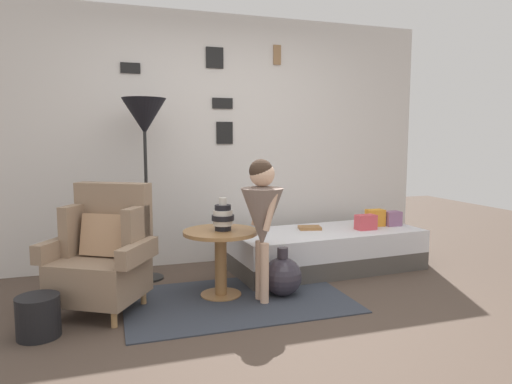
# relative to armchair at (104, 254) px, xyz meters

# --- Properties ---
(ground_plane) EXTENTS (12.00, 12.00, 0.00)m
(ground_plane) POSITION_rel_armchair_xyz_m (1.13, -0.77, -0.44)
(ground_plane) COLOR #4C3D33
(gallery_wall) EXTENTS (4.80, 0.12, 2.60)m
(gallery_wall) POSITION_rel_armchair_xyz_m (1.13, 1.18, 0.86)
(gallery_wall) COLOR silver
(gallery_wall) RESTS_ON ground
(rug) EXTENTS (1.80, 1.16, 0.01)m
(rug) POSITION_rel_armchair_xyz_m (1.02, -0.13, -0.43)
(rug) COLOR #333842
(rug) RESTS_ON ground
(armchair) EXTENTS (0.90, 0.84, 0.97)m
(armchair) POSITION_rel_armchair_xyz_m (0.00, 0.00, 0.00)
(armchair) COLOR tan
(armchair) RESTS_ON ground
(daybed) EXTENTS (1.95, 0.92, 0.40)m
(daybed) POSITION_rel_armchair_xyz_m (2.13, 0.48, -0.24)
(daybed) COLOR #4C4742
(daybed) RESTS_ON ground
(pillow_head) EXTENTS (0.17, 0.12, 0.15)m
(pillow_head) POSITION_rel_armchair_xyz_m (2.90, 0.49, 0.04)
(pillow_head) COLOR gray
(pillow_head) RESTS_ON daybed
(pillow_mid) EXTENTS (0.19, 0.12, 0.17)m
(pillow_mid) POSITION_rel_armchair_xyz_m (2.71, 0.53, 0.05)
(pillow_mid) COLOR orange
(pillow_mid) RESTS_ON daybed
(pillow_back) EXTENTS (0.21, 0.13, 0.15)m
(pillow_back) POSITION_rel_armchair_xyz_m (2.52, 0.39, 0.04)
(pillow_back) COLOR #D64C56
(pillow_back) RESTS_ON daybed
(side_table) EXTENTS (0.62, 0.62, 0.56)m
(side_table) POSITION_rel_armchair_xyz_m (0.92, 0.02, -0.03)
(side_table) COLOR #9E7042
(side_table) RESTS_ON ground
(vase_striped) EXTENTS (0.19, 0.19, 0.27)m
(vase_striped) POSITION_rel_armchair_xyz_m (0.94, 0.02, 0.23)
(vase_striped) COLOR black
(vase_striped) RESTS_ON side_table
(floor_lamp) EXTENTS (0.40, 0.40, 1.68)m
(floor_lamp) POSITION_rel_armchair_xyz_m (0.38, 0.70, 1.02)
(floor_lamp) COLOR black
(floor_lamp) RESTS_ON ground
(person_child) EXTENTS (0.34, 0.34, 1.16)m
(person_child) POSITION_rel_armchair_xyz_m (1.20, -0.21, 0.30)
(person_child) COLOR #D8AD8E
(person_child) RESTS_ON ground
(book_on_daybed) EXTENTS (0.25, 0.21, 0.03)m
(book_on_daybed) POSITION_rel_armchair_xyz_m (1.98, 0.58, -0.02)
(book_on_daybed) COLOR #9D6B3D
(book_on_daybed) RESTS_ON daybed
(demijohn_near) EXTENTS (0.33, 0.33, 0.41)m
(demijohn_near) POSITION_rel_armchair_xyz_m (1.41, -0.13, -0.27)
(demijohn_near) COLOR #332D38
(demijohn_near) RESTS_ON ground
(magazine_basket) EXTENTS (0.28, 0.28, 0.28)m
(magazine_basket) POSITION_rel_armchair_xyz_m (-0.42, -0.38, -0.30)
(magazine_basket) COLOR black
(magazine_basket) RESTS_ON ground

